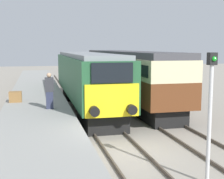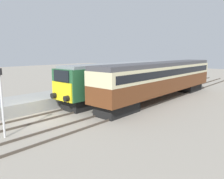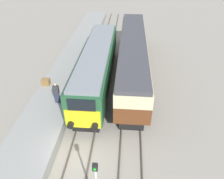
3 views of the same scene
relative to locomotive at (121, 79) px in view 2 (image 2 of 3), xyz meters
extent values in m
plane|color=gray|center=(0.00, -9.43, -2.11)|extent=(120.00, 120.00, 0.00)
cube|color=gray|center=(-3.30, -1.43, -1.62)|extent=(3.50, 50.00, 0.98)
cube|color=#4C4238|center=(-0.72, -4.43, -2.04)|extent=(0.07, 60.00, 0.14)
cube|color=#4C4238|center=(0.72, -4.43, -2.04)|extent=(0.07, 60.00, 0.14)
cube|color=#4C4238|center=(2.68, -4.43, -2.04)|extent=(0.07, 60.00, 0.14)
cube|color=#4C4238|center=(4.12, -4.43, -2.04)|extent=(0.07, 60.00, 0.14)
cube|color=black|center=(0.00, -4.87, -1.61)|extent=(2.03, 4.00, 1.00)
cube|color=black|center=(0.00, 4.95, -1.61)|extent=(2.03, 4.00, 1.00)
cube|color=#235633|center=(0.00, 0.04, 0.14)|extent=(2.70, 14.82, 2.50)
cube|color=yellow|center=(0.00, -7.41, -0.36)|extent=(2.48, 0.10, 1.50)
cube|color=black|center=(0.00, -7.41, 0.89)|extent=(1.89, 0.10, 0.90)
cube|color=gray|center=(0.00, 0.04, 1.51)|extent=(2.38, 14.23, 0.24)
cylinder|color=black|center=(-0.85, -7.62, -0.76)|extent=(0.44, 0.35, 0.44)
cylinder|color=black|center=(0.85, -7.62, -0.76)|extent=(0.44, 0.35, 0.44)
cube|color=black|center=(3.40, -4.62, -1.63)|extent=(1.89, 3.60, 0.95)
cube|color=black|center=(3.40, 9.40, -1.63)|extent=(1.89, 3.60, 0.95)
cube|color=brown|center=(3.40, 2.39, -0.45)|extent=(2.70, 18.42, 1.41)
cube|color=beige|center=(3.40, 2.39, 0.81)|extent=(2.71, 18.42, 1.11)
cube|color=black|center=(3.40, 2.39, 0.81)|extent=(2.75, 17.68, 0.61)
cube|color=#424247|center=(3.40, 2.39, 1.54)|extent=(2.48, 18.42, 0.36)
cube|color=#2D334C|center=(-2.64, -4.68, -0.69)|extent=(0.36, 0.24, 0.88)
cube|color=#333338|center=(-2.64, -4.68, 0.12)|extent=(0.44, 0.26, 0.73)
sphere|color=tan|center=(-2.64, -4.68, 0.61)|extent=(0.24, 0.24, 0.24)
cylinder|color=silver|center=(1.70, -12.63, -0.31)|extent=(0.12, 0.12, 3.60)
cube|color=olive|center=(-4.47, -2.15, -0.83)|extent=(0.70, 0.56, 0.60)
camera|label=1|loc=(-3.24, -20.72, 1.99)|focal=50.00mm
camera|label=2|loc=(14.15, -17.43, 2.72)|focal=35.00mm
camera|label=3|loc=(2.91, -18.50, 9.78)|focal=35.00mm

